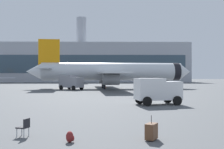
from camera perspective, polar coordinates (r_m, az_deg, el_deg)
name	(u,v)px	position (r m, az deg, el deg)	size (l,w,h in m)	color
airplane_at_gate	(112,72)	(56.64, -0.07, 0.60)	(35.77, 32.32, 10.50)	silver
service_truck	(71,82)	(52.86, -8.89, -1.57)	(5.18, 4.60, 2.90)	gray
cargo_van	(157,90)	(26.25, 9.81, -3.32)	(4.73, 3.14, 2.60)	white
safety_cone_near	(154,86)	(63.74, 9.10, -2.46)	(0.44, 0.44, 0.72)	#F2590C
safety_cone_mid	(150,87)	(55.98, 8.18, -2.77)	(0.44, 0.44, 0.73)	#F2590C
safety_cone_far	(105,86)	(59.95, -1.48, -2.55)	(0.44, 0.44, 0.82)	#F2590C
rolling_suitcase	(151,131)	(12.08, 8.55, -12.11)	(0.66, 0.75, 1.10)	brown
traveller_backpack	(70,137)	(11.74, -9.10, -13.25)	(0.36, 0.40, 0.48)	maroon
gate_chair	(24,126)	(13.20, -18.53, -10.60)	(0.60, 0.60, 0.86)	black
terminal_building	(67,63)	(120.04, -9.80, 2.55)	(108.01, 16.97, 29.00)	#9EA3AD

